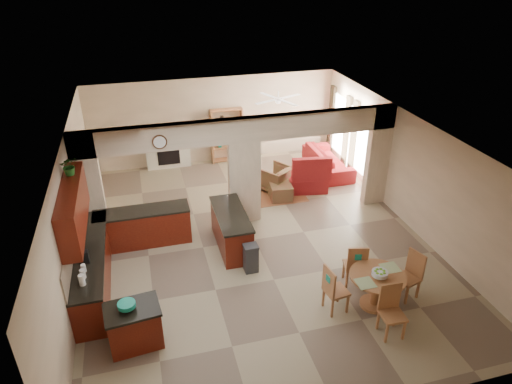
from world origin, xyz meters
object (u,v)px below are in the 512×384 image
object	(u,v)px
armchair	(276,178)
dining_table	(376,285)
sofa	(328,160)
kitchen_island	(134,326)

from	to	relation	value
armchair	dining_table	bearing A→B (deg)	60.92
sofa	armchair	xyz separation A→B (m)	(-2.02, -0.87, 0.03)
kitchen_island	sofa	size ratio (longest dim) A/B	0.43
dining_table	sofa	world-z (taller)	dining_table
kitchen_island	sofa	distance (m)	8.59
dining_table	armchair	xyz separation A→B (m)	(-0.41, 5.26, -0.12)
kitchen_island	armchair	bearing A→B (deg)	44.20
kitchen_island	armchair	xyz separation A→B (m)	(4.21, 5.04, -0.04)
kitchen_island	armchair	distance (m)	6.57
kitchen_island	armchair	size ratio (longest dim) A/B	1.23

